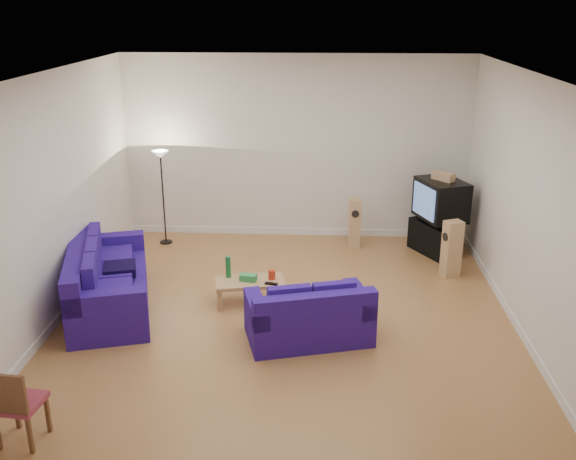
{
  "coord_description": "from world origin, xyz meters",
  "views": [
    {
      "loc": [
        0.42,
        -7.72,
        4.01
      ],
      "look_at": [
        0.0,
        0.4,
        1.1
      ],
      "focal_mm": 40.0,
      "sensor_mm": 36.0,
      "label": 1
    }
  ],
  "objects_px": {
    "sofa_loveseat": "(309,320)",
    "television": "(441,200)",
    "sofa_three_seat": "(105,285)",
    "tv_stand": "(435,237)",
    "coffee_table": "(250,284)"
  },
  "relations": [
    {
      "from": "sofa_loveseat",
      "to": "television",
      "type": "bearing_deg",
      "value": 40.52
    },
    {
      "from": "sofa_three_seat",
      "to": "tv_stand",
      "type": "distance_m",
      "value": 5.4
    },
    {
      "from": "sofa_three_seat",
      "to": "tv_stand",
      "type": "bearing_deg",
      "value": 99.43
    },
    {
      "from": "sofa_three_seat",
      "to": "sofa_loveseat",
      "type": "bearing_deg",
      "value": 58.73
    },
    {
      "from": "sofa_loveseat",
      "to": "tv_stand",
      "type": "height_order",
      "value": "sofa_loveseat"
    },
    {
      "from": "coffee_table",
      "to": "sofa_three_seat",
      "type": "bearing_deg",
      "value": -173.25
    },
    {
      "from": "sofa_loveseat",
      "to": "coffee_table",
      "type": "xyz_separation_m",
      "value": [
        -0.85,
        1.01,
        0.01
      ]
    },
    {
      "from": "sofa_three_seat",
      "to": "coffee_table",
      "type": "bearing_deg",
      "value": 80.78
    },
    {
      "from": "sofa_three_seat",
      "to": "coffee_table",
      "type": "distance_m",
      "value": 1.99
    },
    {
      "from": "tv_stand",
      "to": "coffee_table",
      "type": "bearing_deg",
      "value": -83.95
    },
    {
      "from": "sofa_three_seat",
      "to": "television",
      "type": "distance_m",
      "value": 5.45
    },
    {
      "from": "television",
      "to": "coffee_table",
      "type": "bearing_deg",
      "value": -75.83
    },
    {
      "from": "tv_stand",
      "to": "sofa_loveseat",
      "type": "bearing_deg",
      "value": -63.14
    },
    {
      "from": "coffee_table",
      "to": "sofa_loveseat",
      "type": "bearing_deg",
      "value": -49.76
    },
    {
      "from": "sofa_three_seat",
      "to": "coffee_table",
      "type": "height_order",
      "value": "sofa_three_seat"
    }
  ]
}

